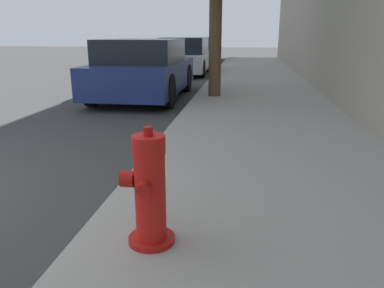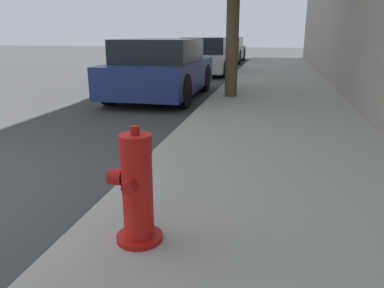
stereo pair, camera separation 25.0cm
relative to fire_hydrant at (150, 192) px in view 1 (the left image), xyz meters
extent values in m
cube|color=#99968E|center=(0.90, 0.36, -0.44)|extent=(2.87, 40.00, 0.16)
cylinder|color=#A91511|center=(0.00, 0.00, -0.34)|extent=(0.31, 0.31, 0.04)
cylinder|color=red|center=(0.00, 0.00, -0.03)|extent=(0.20, 0.20, 0.58)
cylinder|color=red|center=(0.00, 0.00, 0.32)|extent=(0.21, 0.21, 0.12)
cylinder|color=#A91511|center=(0.00, 0.00, 0.41)|extent=(0.06, 0.06, 0.06)
cylinder|color=#A91511|center=(0.00, -0.14, 0.08)|extent=(0.08, 0.07, 0.08)
cylinder|color=#A91511|center=(0.00, 0.14, 0.08)|extent=(0.08, 0.07, 0.08)
cylinder|color=#A91511|center=(-0.14, 0.00, 0.08)|extent=(0.09, 0.11, 0.11)
cube|color=navy|center=(-1.82, 6.59, 0.01)|extent=(1.83, 3.88, 0.67)
cube|color=black|center=(-1.82, 6.43, 0.60)|extent=(1.68, 2.14, 0.51)
cylinder|color=black|center=(-2.65, 7.79, -0.16)|extent=(0.20, 0.71, 0.71)
cylinder|color=black|center=(-0.99, 7.79, -0.16)|extent=(0.20, 0.71, 0.71)
cylinder|color=black|center=(-2.65, 5.38, -0.16)|extent=(0.20, 0.71, 0.71)
cylinder|color=black|center=(-0.99, 5.38, -0.16)|extent=(0.20, 0.71, 0.71)
cube|color=silver|center=(-1.73, 12.32, -0.05)|extent=(1.70, 3.95, 0.60)
cube|color=black|center=(-1.73, 12.16, 0.54)|extent=(1.56, 2.17, 0.58)
cylinder|color=black|center=(-2.50, 13.54, -0.21)|extent=(0.20, 0.61, 0.61)
cylinder|color=black|center=(-0.96, 13.54, -0.21)|extent=(0.20, 0.61, 0.61)
cylinder|color=black|center=(-2.50, 11.09, -0.21)|extent=(0.20, 0.61, 0.61)
cylinder|color=black|center=(-0.96, 11.09, -0.21)|extent=(0.20, 0.61, 0.61)
cube|color=#4C5156|center=(-1.78, 18.30, -0.02)|extent=(1.78, 4.34, 0.61)
cube|color=black|center=(-1.78, 18.12, 0.54)|extent=(1.63, 2.39, 0.50)
cylinder|color=black|center=(-2.59, 19.64, -0.16)|extent=(0.20, 0.72, 0.72)
cylinder|color=black|center=(-0.97, 19.64, -0.16)|extent=(0.20, 0.72, 0.72)
cylinder|color=black|center=(-2.59, 16.95, -0.16)|extent=(0.20, 0.72, 0.72)
cylinder|color=black|center=(-0.97, 16.95, -0.16)|extent=(0.20, 0.72, 0.72)
cylinder|color=brown|center=(-0.10, 6.20, 0.89)|extent=(0.27, 0.27, 2.49)
camera|label=1|loc=(0.59, -2.17, 0.99)|focal=35.00mm
camera|label=2|loc=(0.84, -2.13, 0.99)|focal=35.00mm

